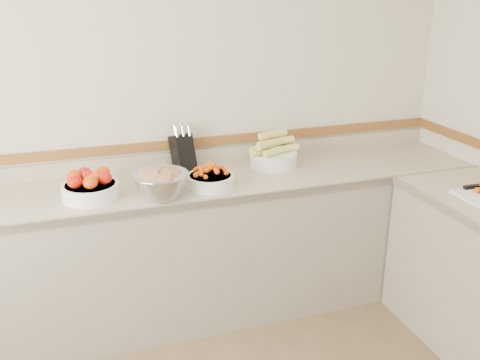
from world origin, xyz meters
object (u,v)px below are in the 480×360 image
object	(u,v)px
tomato_bowl	(90,186)
corn_bowl	(273,155)
cherry_tomato_bowl	(210,178)
rhubarb_bowl	(161,183)
knife_block	(183,152)

from	to	relation	value
tomato_bowl	corn_bowl	size ratio (longest dim) A/B	0.92
corn_bowl	tomato_bowl	bearing A→B (deg)	-170.47
cherry_tomato_bowl	corn_bowl	xyz separation A→B (m)	(0.49, 0.24, 0.03)
corn_bowl	rhubarb_bowl	bearing A→B (deg)	-157.83
knife_block	rhubarb_bowl	size ratio (longest dim) A/B	0.97
rhubarb_bowl	knife_block	bearing A→B (deg)	62.46
cherry_tomato_bowl	corn_bowl	size ratio (longest dim) A/B	0.82
knife_block	tomato_bowl	world-z (taller)	knife_block
knife_block	rhubarb_bowl	bearing A→B (deg)	-117.54
cherry_tomato_bowl	corn_bowl	world-z (taller)	corn_bowl
tomato_bowl	corn_bowl	xyz separation A→B (m)	(1.17, 0.20, 0.01)
corn_bowl	knife_block	bearing A→B (deg)	169.89
cherry_tomato_bowl	rhubarb_bowl	xyz separation A→B (m)	(-0.31, -0.09, 0.04)
knife_block	tomato_bowl	bearing A→B (deg)	-153.23
knife_block	cherry_tomato_bowl	size ratio (longest dim) A/B	1.08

